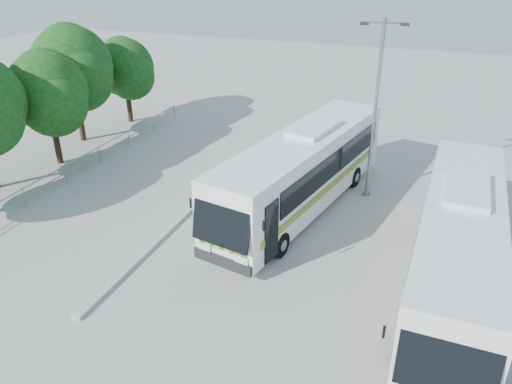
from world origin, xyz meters
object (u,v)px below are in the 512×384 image
at_px(coach_adjacent, 458,246).
at_px(lamppost, 376,104).
at_px(coach_main, 302,170).
at_px(tree_far_e, 126,68).
at_px(tree_far_d, 73,67).
at_px(tree_far_c, 48,92).

relative_size(coach_adjacent, lamppost, 1.50).
bearing_deg(lamppost, coach_main, -147.65).
bearing_deg(tree_far_e, coach_main, -29.63).
distance_m(tree_far_e, lamppost, 19.13).
relative_size(coach_main, coach_adjacent, 1.04).
relative_size(tree_far_d, lamppost, 0.84).
height_order(tree_far_d, coach_adjacent, tree_far_d).
distance_m(tree_far_d, coach_adjacent, 24.67).
xyz_separation_m(coach_main, coach_adjacent, (6.95, -4.39, -0.05)).
height_order(tree_far_c, coach_main, tree_far_c).
relative_size(tree_far_e, coach_adjacent, 0.45).
bearing_deg(coach_main, tree_far_d, 176.94).
xyz_separation_m(coach_main, lamppost, (2.77, 2.56, 2.78)).
relative_size(tree_far_c, coach_main, 0.48).
distance_m(tree_far_e, coach_adjacent, 25.91).
bearing_deg(coach_adjacent, coach_main, 149.80).
bearing_deg(coach_adjacent, tree_far_d, 161.52).
bearing_deg(coach_main, tree_far_c, -170.30).
height_order(coach_adjacent, lamppost, lamppost).
height_order(tree_far_d, tree_far_e, tree_far_d).
bearing_deg(tree_far_c, tree_far_e, 93.54).
bearing_deg(coach_adjacent, tree_far_e, 151.59).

